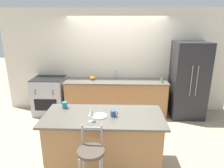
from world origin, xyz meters
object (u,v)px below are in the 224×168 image
(pumpkin_decoration, at_px, (93,78))
(coffee_mug, at_px, (113,113))
(soap_bottle, at_px, (162,80))
(dinner_plate, at_px, (99,116))
(refrigerator, at_px, (188,80))
(oven_range, at_px, (50,96))
(tumbler_cup, at_px, (65,105))
(bar_stool_near, at_px, (91,160))
(wine_glass, at_px, (91,113))

(pumpkin_decoration, bearing_deg, coffee_mug, -74.35)
(soap_bottle, bearing_deg, dinner_plate, -124.72)
(refrigerator, relative_size, oven_range, 1.96)
(tumbler_cup, height_order, pumpkin_decoration, tumbler_cup)
(oven_range, relative_size, coffee_mug, 8.21)
(oven_range, distance_m, bar_stool_near, 3.08)
(oven_range, bearing_deg, pumpkin_decoration, 3.29)
(oven_range, relative_size, dinner_plate, 4.00)
(oven_range, distance_m, wine_glass, 2.73)
(bar_stool_near, bearing_deg, oven_range, 118.65)
(oven_range, distance_m, tumbler_cup, 2.07)
(tumbler_cup, bearing_deg, dinner_plate, -25.21)
(refrigerator, height_order, tumbler_cup, refrigerator)
(oven_range, bearing_deg, bar_stool_near, -61.35)
(refrigerator, xyz_separation_m, pumpkin_decoration, (-2.42, 0.09, 0.01))
(coffee_mug, relative_size, pumpkin_decoration, 0.91)
(dinner_plate, bearing_deg, pumpkin_decoration, 100.10)
(tumbler_cup, bearing_deg, oven_range, 116.99)
(wine_glass, xyz_separation_m, soap_bottle, (1.47, 2.14, -0.09))
(refrigerator, xyz_separation_m, dinner_plate, (-2.04, -2.05, -0.01))
(coffee_mug, distance_m, soap_bottle, 2.27)
(refrigerator, relative_size, soap_bottle, 12.19)
(dinner_plate, height_order, soap_bottle, soap_bottle)
(wine_glass, height_order, pumpkin_decoration, wine_glass)
(refrigerator, height_order, pumpkin_decoration, refrigerator)
(bar_stool_near, height_order, tumbler_cup, bar_stool_near)
(oven_range, bearing_deg, coffee_mug, -49.87)
(bar_stool_near, relative_size, tumbler_cup, 9.46)
(bar_stool_near, height_order, coffee_mug, bar_stool_near)
(wine_glass, height_order, tumbler_cup, wine_glass)
(refrigerator, xyz_separation_m, oven_range, (-3.57, 0.03, -0.47))
(refrigerator, bearing_deg, pumpkin_decoration, 177.75)
(oven_range, height_order, pumpkin_decoration, pumpkin_decoration)
(wine_glass, relative_size, coffee_mug, 1.67)
(coffee_mug, distance_m, tumbler_cup, 0.88)
(bar_stool_near, relative_size, pumpkin_decoration, 8.17)
(coffee_mug, xyz_separation_m, soap_bottle, (1.15, 1.96, -0.00))
(wine_glass, xyz_separation_m, coffee_mug, (0.32, 0.18, -0.09))
(refrigerator, bearing_deg, wine_glass, -133.98)
(oven_range, distance_m, soap_bottle, 2.94)
(refrigerator, bearing_deg, dinner_plate, -134.87)
(refrigerator, bearing_deg, coffee_mug, -131.75)
(soap_bottle, bearing_deg, wine_glass, -124.45)
(dinner_plate, bearing_deg, coffee_mug, 1.67)
(bar_stool_near, distance_m, wine_glass, 0.65)
(refrigerator, relative_size, bar_stool_near, 1.80)
(dinner_plate, distance_m, soap_bottle, 2.39)
(pumpkin_decoration, bearing_deg, tumbler_cup, -97.32)
(dinner_plate, relative_size, pumpkin_decoration, 1.88)
(oven_range, xyz_separation_m, tumbler_cup, (0.91, -1.79, 0.51))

